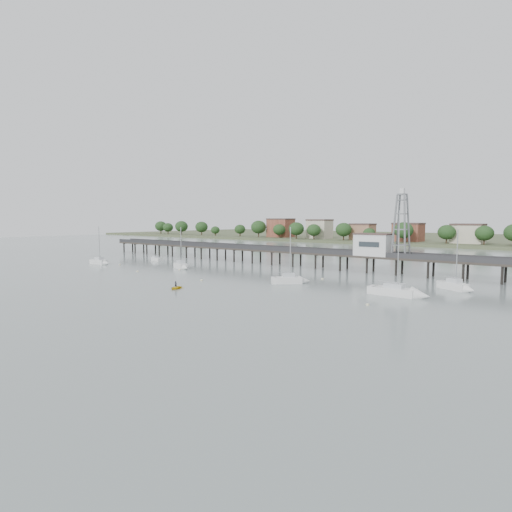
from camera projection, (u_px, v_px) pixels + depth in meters
The scene contains 14 objects.
ground_plane at pixel (77, 296), 70.27m from camera, with size 500.00×500.00×0.00m, color slate.
pier at pixel (286, 251), 116.44m from camera, with size 150.00×5.00×5.50m.
pier_building at pixel (373, 244), 100.54m from camera, with size 8.40×5.40×5.30m.
lattice_tower at pixel (401, 226), 96.08m from camera, with size 3.20×3.20×15.50m.
sailboat_e at pixel (458, 287), 75.69m from camera, with size 6.90×4.87×11.31m.
sailboat_b at pixel (182, 266), 108.69m from camera, with size 6.82×4.01×11.01m.
sailboat_d at pixel (404, 293), 69.82m from camera, with size 9.10×2.66×14.94m.
sailboat_a at pixel (101, 262), 119.12m from camera, with size 6.74×2.59×11.03m.
sailboat_c at pixel (293, 280), 84.08m from camera, with size 6.32×6.38×11.61m.
white_tender at pixel (157, 259), 129.39m from camera, with size 4.14×2.07×1.55m.
yellow_dinghy at pixel (176, 289), 77.64m from camera, with size 2.15×0.62×3.01m, color yellow.
dinghy_occupant at pixel (176, 289), 77.64m from camera, with size 0.44×1.19×0.29m, color black.
mooring_buoys at pixel (206, 276), 94.55m from camera, with size 77.29×20.07×0.39m.
far_shore at pixel (459, 238), 255.62m from camera, with size 500.00×170.00×10.40m.
Camera 1 is at (66.57, -35.48, 12.70)m, focal length 30.00 mm.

